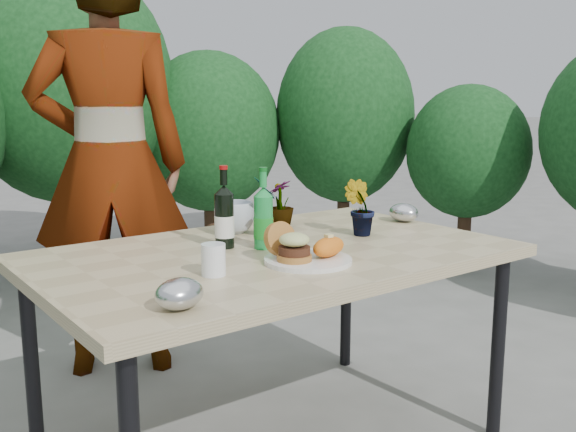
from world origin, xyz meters
TOP-DOWN VIEW (x-y plane):
  - patio_table at (0.00, 0.00)m, footprint 1.60×1.00m
  - shrub_hedge at (0.03, 1.78)m, footprint 6.76×5.21m
  - dinner_plate at (-0.02, -0.21)m, footprint 0.28×0.28m
  - burger_stack at (-0.07, -0.19)m, footprint 0.11×0.16m
  - sweet_potato at (0.05, -0.23)m, footprint 0.17×0.12m
  - grilled_veg at (-0.00, -0.12)m, footprint 0.08×0.05m
  - wine_bottle at (-0.12, 0.13)m, footprint 0.07×0.07m
  - sparkling_water at (-0.02, 0.04)m, footprint 0.07×0.07m
  - plastic_cup at (-0.33, -0.16)m, footprint 0.07×0.07m
  - seedling_left at (0.11, 0.20)m, footprint 0.12×0.14m
  - seedling_mid at (0.40, 0.00)m, footprint 0.14×0.15m
  - seedling_right at (0.26, 0.31)m, footprint 0.14×0.14m
  - blue_bowl at (0.04, 0.32)m, footprint 0.18×0.18m
  - foil_packet_left at (-0.56, -0.37)m, footprint 0.16×0.14m
  - foil_packet_right at (0.74, 0.09)m, footprint 0.12×0.14m
  - person at (-0.16, 1.05)m, footprint 0.84×0.72m

SIDE VIEW (x-z plane):
  - patio_table at x=0.00m, z-range 0.32..1.07m
  - dinner_plate at x=-0.02m, z-range 0.75..0.76m
  - grilled_veg at x=0.00m, z-range 0.76..0.79m
  - foil_packet_left at x=-0.56m, z-range 0.75..0.83m
  - foil_packet_right at x=0.74m, z-range 0.75..0.83m
  - sweet_potato at x=0.05m, z-range 0.77..0.83m
  - plastic_cup at x=-0.33m, z-range 0.75..0.84m
  - burger_stack at x=-0.07m, z-range 0.75..0.87m
  - blue_bowl at x=0.04m, z-range 0.75..0.87m
  - seedling_right at x=0.26m, z-range 0.75..0.94m
  - sparkling_water at x=-0.02m, z-range 0.71..1.00m
  - seedling_mid at x=0.40m, z-range 0.75..0.96m
  - wine_bottle at x=-0.12m, z-range 0.71..1.00m
  - seedling_left at x=0.11m, z-range 0.75..0.98m
  - person at x=-0.16m, z-range 0.00..1.95m
  - shrub_hedge at x=0.03m, z-range 0.01..2.26m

